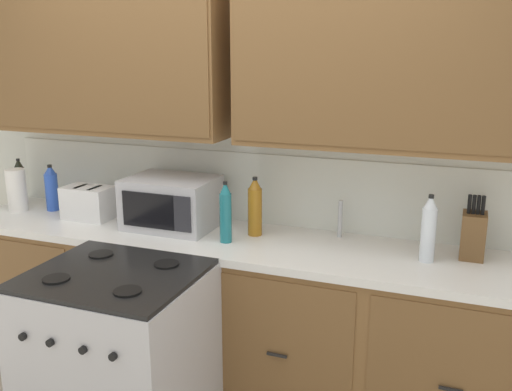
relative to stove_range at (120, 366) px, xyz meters
name	(u,v)px	position (x,y,z in m)	size (l,w,h in m)	color
wall_unit	(240,94)	(0.28, 0.83, 1.21)	(4.34, 0.40, 2.48)	silver
counter_run	(228,316)	(0.28, 0.63, 0.01)	(3.17, 0.64, 0.94)	black
stove_range	(120,366)	(0.00, 0.00, 0.00)	(0.76, 0.68, 0.95)	#B7B7BC
microwave	(172,203)	(-0.08, 0.68, 0.61)	(0.48, 0.37, 0.28)	#B7B7BC
toaster	(89,203)	(-0.61, 0.65, 0.57)	(0.28, 0.18, 0.19)	white
knife_block	(473,235)	(1.49, 0.76, 0.58)	(0.11, 0.14, 0.31)	brown
sink_faucet	(340,219)	(0.84, 0.84, 0.57)	(0.02, 0.02, 0.20)	#B2B5BA
paper_towel_roll	(17,190)	(-1.12, 0.63, 0.60)	(0.12, 0.12, 0.26)	white
bottle_amber	(255,207)	(0.40, 0.71, 0.62)	(0.08, 0.08, 0.32)	#9E6619
bottle_teal	(226,213)	(0.31, 0.56, 0.63)	(0.06, 0.06, 0.32)	#1E707A
bottle_blue	(52,188)	(-0.93, 0.72, 0.61)	(0.08, 0.08, 0.28)	blue
bottle_clear	(429,229)	(1.29, 0.64, 0.63)	(0.07, 0.07, 0.32)	silver
bottle_dark	(20,181)	(-1.24, 0.79, 0.61)	(0.06, 0.06, 0.29)	black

